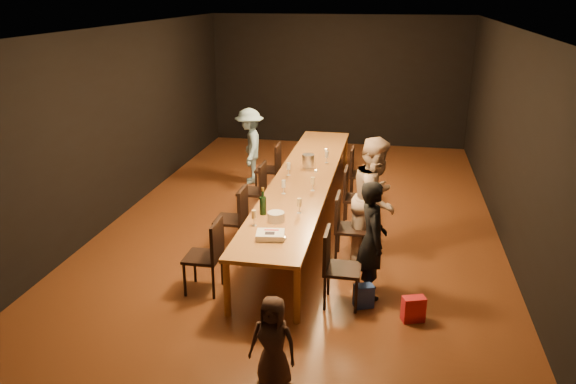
% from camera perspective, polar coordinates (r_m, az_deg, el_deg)
% --- Properties ---
extents(ground, '(10.00, 10.00, 0.00)m').
position_cam_1_polar(ground, '(9.05, 1.56, -2.98)').
color(ground, '#452111').
rests_on(ground, ground).
extents(room_shell, '(6.04, 10.04, 3.02)m').
position_cam_1_polar(room_shell, '(8.47, 1.69, 10.09)').
color(room_shell, black).
rests_on(room_shell, ground).
extents(table, '(0.90, 6.00, 0.75)m').
position_cam_1_polar(table, '(8.80, 1.60, 1.23)').
color(table, '#935A2A').
rests_on(table, ground).
extents(chair_right_0, '(0.42, 0.42, 0.93)m').
position_cam_1_polar(chair_right_0, '(6.60, 5.56, -7.72)').
color(chair_right_0, black).
rests_on(chair_right_0, ground).
extents(chair_right_1, '(0.42, 0.42, 0.93)m').
position_cam_1_polar(chair_right_1, '(7.68, 6.42, -3.63)').
color(chair_right_1, black).
rests_on(chair_right_1, ground).
extents(chair_right_2, '(0.42, 0.42, 0.93)m').
position_cam_1_polar(chair_right_2, '(8.80, 7.06, -0.57)').
color(chair_right_2, black).
rests_on(chair_right_2, ground).
extents(chair_right_3, '(0.42, 0.42, 0.93)m').
position_cam_1_polar(chair_right_3, '(9.93, 7.56, 1.80)').
color(chair_right_3, black).
rests_on(chair_right_3, ground).
extents(chair_left_0, '(0.42, 0.42, 0.93)m').
position_cam_1_polar(chair_left_0, '(6.93, -8.66, -6.45)').
color(chair_left_0, black).
rests_on(chair_left_0, ground).
extents(chair_left_1, '(0.42, 0.42, 0.93)m').
position_cam_1_polar(chair_left_1, '(7.97, -5.86, -2.73)').
color(chair_left_1, black).
rests_on(chair_left_1, ground).
extents(chair_left_2, '(0.42, 0.42, 0.93)m').
position_cam_1_polar(chair_left_2, '(9.05, -3.73, 0.13)').
color(chair_left_2, black).
rests_on(chair_left_2, ground).
extents(chair_left_3, '(0.42, 0.42, 0.93)m').
position_cam_1_polar(chair_left_3, '(10.15, -2.06, 2.37)').
color(chair_left_3, black).
rests_on(chair_left_3, ground).
extents(woman_birthday, '(0.46, 0.60, 1.45)m').
position_cam_1_polar(woman_birthday, '(6.73, 8.55, -4.81)').
color(woman_birthday, black).
rests_on(woman_birthday, ground).
extents(woman_tan, '(0.89, 1.00, 1.71)m').
position_cam_1_polar(woman_tan, '(7.66, 8.85, -0.70)').
color(woman_tan, beige).
rests_on(woman_tan, ground).
extents(man_blue, '(0.77, 1.04, 1.44)m').
position_cam_1_polar(man_blue, '(10.71, -3.91, 4.68)').
color(man_blue, '#86B3D0').
rests_on(man_blue, ground).
extents(child, '(0.48, 0.35, 0.92)m').
position_cam_1_polar(child, '(5.33, -1.54, -15.03)').
color(child, '#3D2922').
rests_on(child, ground).
extents(gift_bag_red, '(0.28, 0.21, 0.30)m').
position_cam_1_polar(gift_bag_red, '(6.56, 12.62, -11.53)').
color(gift_bag_red, red).
rests_on(gift_bag_red, ground).
extents(gift_bag_blue, '(0.26, 0.22, 0.28)m').
position_cam_1_polar(gift_bag_blue, '(6.73, 7.69, -10.42)').
color(gift_bag_blue, navy).
rests_on(gift_bag_blue, ground).
extents(birthday_cake, '(0.36, 0.31, 0.08)m').
position_cam_1_polar(birthday_cake, '(6.63, -1.80, -4.41)').
color(birthday_cake, white).
rests_on(birthday_cake, table).
extents(plate_stack, '(0.24, 0.24, 0.12)m').
position_cam_1_polar(plate_stack, '(7.09, -1.23, -2.54)').
color(plate_stack, white).
rests_on(plate_stack, table).
extents(champagne_bottle, '(0.10, 0.10, 0.37)m').
position_cam_1_polar(champagne_bottle, '(7.27, -2.57, -0.93)').
color(champagne_bottle, black).
rests_on(champagne_bottle, table).
extents(ice_bucket, '(0.21, 0.21, 0.22)m').
position_cam_1_polar(ice_bucket, '(9.24, 2.07, 3.17)').
color(ice_bucket, silver).
rests_on(ice_bucket, table).
extents(wineglass_0, '(0.06, 0.06, 0.21)m').
position_cam_1_polar(wineglass_0, '(6.95, -3.47, -2.65)').
color(wineglass_0, beige).
rests_on(wineglass_0, table).
extents(wineglass_1, '(0.06, 0.06, 0.21)m').
position_cam_1_polar(wineglass_1, '(7.33, 1.15, -1.41)').
color(wineglass_1, beige).
rests_on(wineglass_1, table).
extents(wineglass_2, '(0.06, 0.06, 0.21)m').
position_cam_1_polar(wineglass_2, '(8.03, -0.45, 0.52)').
color(wineglass_2, silver).
rests_on(wineglass_2, table).
extents(wineglass_3, '(0.06, 0.06, 0.21)m').
position_cam_1_polar(wineglass_3, '(8.16, 2.52, 0.82)').
color(wineglass_3, beige).
rests_on(wineglass_3, table).
extents(wineglass_4, '(0.06, 0.06, 0.21)m').
position_cam_1_polar(wineglass_4, '(8.84, 0.06, 2.35)').
color(wineglass_4, silver).
rests_on(wineglass_4, table).
extents(wineglass_5, '(0.06, 0.06, 0.21)m').
position_cam_1_polar(wineglass_5, '(9.51, 3.95, 3.58)').
color(wineglass_5, silver).
rests_on(wineglass_5, table).
extents(tealight_near, '(0.05, 0.05, 0.03)m').
position_cam_1_polar(tealight_near, '(6.60, -0.39, -4.73)').
color(tealight_near, '#B2B7B2').
rests_on(tealight_near, table).
extents(tealight_mid, '(0.05, 0.05, 0.03)m').
position_cam_1_polar(tealight_mid, '(9.04, 2.85, 2.14)').
color(tealight_mid, '#B2B7B2').
rests_on(tealight_mid, table).
extents(tealight_far, '(0.05, 0.05, 0.03)m').
position_cam_1_polar(tealight_far, '(10.28, 3.87, 4.31)').
color(tealight_far, '#B2B7B2').
rests_on(tealight_far, table).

